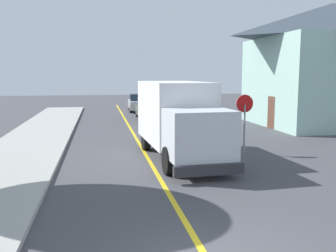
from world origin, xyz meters
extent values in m
cube|color=gold|center=(0.00, 10.00, 0.00)|extent=(0.16, 56.00, 0.01)
cube|color=white|center=(1.26, 10.01, 1.90)|extent=(2.67, 5.13, 2.60)
cube|color=silver|center=(1.45, 6.52, 1.45)|extent=(2.39, 2.12, 1.70)
cube|color=#1E2D3D|center=(1.50, 5.62, 1.82)|extent=(2.04, 0.19, 0.75)
cube|color=#2D2D33|center=(1.51, 5.44, 0.42)|extent=(2.41, 0.33, 0.36)
cylinder|color=black|center=(2.49, 6.78, 0.50)|extent=(0.35, 1.02, 1.00)
cylinder|color=black|center=(0.39, 6.66, 0.50)|extent=(0.35, 1.02, 1.00)
cylinder|color=black|center=(2.23, 11.32, 0.50)|extent=(0.35, 1.02, 1.00)
cylinder|color=black|center=(0.14, 11.20, 0.50)|extent=(0.35, 1.02, 1.00)
cube|color=silver|center=(1.86, 16.72, 0.65)|extent=(1.89, 4.44, 0.76)
cube|color=#1E2D3D|center=(1.86, 16.87, 1.35)|extent=(1.62, 1.83, 0.64)
cylinder|color=black|center=(2.68, 15.33, 0.32)|extent=(0.23, 0.64, 0.64)
cylinder|color=black|center=(1.10, 15.29, 0.32)|extent=(0.23, 0.64, 0.64)
cylinder|color=black|center=(2.62, 18.14, 0.32)|extent=(0.23, 0.64, 0.64)
cylinder|color=black|center=(1.04, 18.11, 0.32)|extent=(0.23, 0.64, 0.64)
cube|color=#4C564C|center=(1.91, 23.83, 0.65)|extent=(1.89, 4.44, 0.76)
cube|color=#1E2D3D|center=(1.91, 23.98, 1.35)|extent=(1.62, 1.83, 0.64)
cylinder|color=black|center=(2.67, 22.41, 0.32)|extent=(0.23, 0.64, 0.64)
cylinder|color=black|center=(1.09, 22.44, 0.32)|extent=(0.23, 0.64, 0.64)
cylinder|color=black|center=(2.72, 25.22, 0.32)|extent=(0.23, 0.64, 0.64)
cylinder|color=black|center=(1.15, 25.26, 0.32)|extent=(0.23, 0.64, 0.64)
cube|color=#B7B7BC|center=(1.72, 29.97, 0.65)|extent=(1.93, 4.45, 0.76)
cube|color=#1E2D3D|center=(1.72, 30.12, 1.35)|extent=(1.64, 1.85, 0.64)
cylinder|color=black|center=(2.47, 28.54, 0.32)|extent=(0.24, 0.65, 0.64)
cylinder|color=black|center=(0.89, 28.58, 0.32)|extent=(0.24, 0.65, 0.64)
cylinder|color=black|center=(2.55, 31.35, 0.32)|extent=(0.24, 0.65, 0.64)
cylinder|color=black|center=(0.97, 31.40, 0.32)|extent=(0.24, 0.65, 0.64)
cylinder|color=gray|center=(4.30, 9.45, 1.10)|extent=(0.08, 0.08, 2.20)
cylinder|color=red|center=(4.30, 9.48, 2.25)|extent=(0.76, 0.03, 0.76)
cylinder|color=white|center=(4.30, 9.50, 2.25)|extent=(0.80, 0.02, 0.80)
cube|color=#9EC6B7|center=(13.74, 17.82, 3.00)|extent=(9.35, 8.61, 6.00)
pyramid|color=#333D47|center=(13.74, 17.82, 7.15)|extent=(10.28, 9.47, 2.30)
cube|color=brown|center=(9.11, 16.82, 1.05)|extent=(0.10, 1.00, 2.10)
camera|label=1|loc=(-1.96, -6.16, 3.52)|focal=40.43mm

